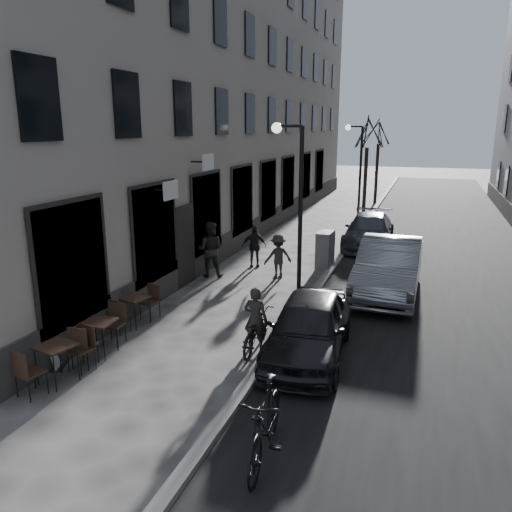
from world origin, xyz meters
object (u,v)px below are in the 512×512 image
Objects in this scene: pedestrian_near at (210,249)px; car_mid at (389,267)px; sign_board at (54,348)px; moped at (265,424)px; streetlamp_far at (357,165)px; bistro_set_c at (135,308)px; car_near at (309,327)px; tree_near at (368,133)px; car_far at (369,231)px; bistro_set_b at (99,334)px; streetlamp_near at (295,196)px; tree_far at (379,132)px; bistro_set_a at (57,360)px; pedestrian_far at (254,246)px; utility_cabinet at (325,250)px; bicycle at (255,331)px; pedestrian_mid at (278,256)px.

pedestrian_near is 5.90m from car_mid.
moped is at bearing -38.06° from sign_board.
car_mid is at bearing 77.67° from moped.
pedestrian_near is (0.41, 7.17, 0.53)m from sign_board.
streetlamp_far reaches higher than car_mid.
bistro_set_c is at bearing 134.98° from moped.
car_near is at bearing -85.54° from streetlamp_far.
car_far is (1.10, -6.87, -3.98)m from tree_near.
streetlamp_far is at bearing 74.95° from bistro_set_b.
streetlamp_near is 21.05m from tree_far.
sign_board is (-0.56, 0.57, -0.08)m from bistro_set_a.
tree_near is at bearing 57.00° from sign_board.
tree_far is 18.02m from pedestrian_far.
pedestrian_far is at bearing 114.57° from car_near.
tree_far reaches higher than car_near.
pedestrian_near reaches higher than sign_board.
car_near is at bearing 1.81° from sign_board.
car_near reaches higher than car_far.
utility_cabinet is (3.36, 10.00, 0.18)m from bistro_set_a.
tree_near reaches higher than bicycle.
car_mid is 6.24m from car_far.
sign_board is 0.68× the size of pedestrian_far.
bistro_set_c is (-3.47, -14.72, -2.70)m from streetlamp_far.
sign_board is (-0.37, -2.54, -0.05)m from bistro_set_c.
tree_near is 3.25× the size of bicycle.
car_mid reaches higher than bistro_set_c.
streetlamp_near is at bearing -78.62° from pedestrian_far.
sign_board is 0.50× the size of moped.
pedestrian_mid reaches higher than bistro_set_a.
pedestrian_mid is at bearing -114.17° from car_far.
streetlamp_near is 4.86m from utility_cabinet.
pedestrian_near reaches higher than car_near.
moped is at bearing 70.57° from pedestrian_mid.
pedestrian_near is at bearing -100.39° from tree_far.
bicycle is (-0.13, -7.26, -0.21)m from utility_cabinet.
pedestrian_mid is 3.70m from car_mid.
pedestrian_near is at bearing 150.86° from streetlamp_near.
streetlamp_far is 8.21m from utility_cabinet.
bistro_set_b is at bearing 101.08° from bistro_set_a.
tree_near reaches higher than utility_cabinet.
streetlamp_far is 15.36m from bistro_set_c.
car_near is (1.10, -18.04, -3.97)m from tree_near.
bicycle is 0.85× the size of moped.
tree_near reaches higher than bistro_set_c.
moped reaches higher than bicycle.
tree_near is 18.51m from car_near.
car_far is at bearing -147.75° from pedestrian_mid.
car_near is (2.37, -5.56, -0.05)m from pedestrian_mid.
streetlamp_near is 3.95m from car_mid.
pedestrian_near is 0.37× the size of car_mid.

